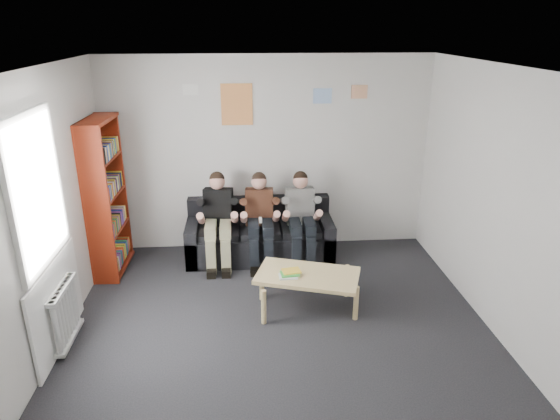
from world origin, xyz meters
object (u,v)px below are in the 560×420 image
object	(u,v)px
sofa	(260,237)
person_right	(301,219)
coffee_table	(308,278)
person_middle	(260,220)
bookshelf	(107,197)
person_left	(218,221)

from	to	relation	value
sofa	person_right	xyz separation A→B (m)	(0.56, -0.19, 0.33)
coffee_table	person_middle	bearing A→B (deg)	110.68
person_middle	person_right	distance (m)	0.56
bookshelf	person_left	bearing A→B (deg)	4.65
sofa	person_middle	size ratio (longest dim) A/B	1.64
coffee_table	person_left	xyz separation A→B (m)	(-1.03, 1.27, 0.22)
coffee_table	person_right	bearing A→B (deg)	86.55
coffee_table	person_right	distance (m)	1.29
coffee_table	person_right	size ratio (longest dim) A/B	0.92
sofa	person_left	size ratio (longest dim) A/B	1.61
sofa	person_right	bearing A→B (deg)	-18.65
person_left	person_middle	size ratio (longest dim) A/B	1.02
bookshelf	person_right	world-z (taller)	bookshelf
bookshelf	person_middle	world-z (taller)	bookshelf
bookshelf	coffee_table	bearing A→B (deg)	-24.36
sofa	person_right	distance (m)	0.67
bookshelf	person_middle	bearing A→B (deg)	3.96
person_left	coffee_table	bearing A→B (deg)	-43.45
person_middle	person_right	size ratio (longest dim) A/B	1.00
person_right	person_left	bearing A→B (deg)	176.17
coffee_table	bookshelf	bearing A→B (deg)	153.45
person_left	person_right	distance (m)	1.11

